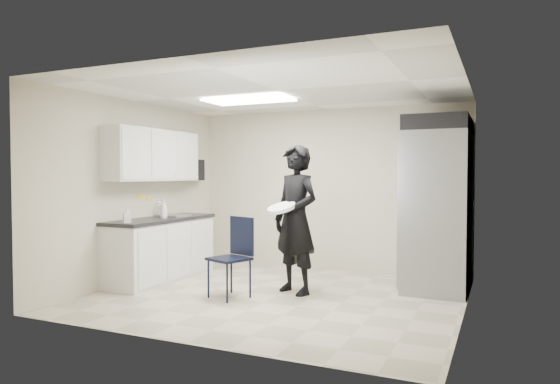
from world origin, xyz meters
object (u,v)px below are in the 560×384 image
at_px(folding_chair, 229,259).
at_px(man_tuxedo, 296,219).
at_px(commercial_fridge, 438,211).
at_px(lower_counter, 161,250).

height_order(folding_chair, man_tuxedo, man_tuxedo).
distance_m(commercial_fridge, folding_chair, 2.89).
bearing_deg(lower_counter, man_tuxedo, 0.68).
bearing_deg(commercial_fridge, lower_counter, -164.12).
bearing_deg(commercial_fridge, folding_chair, -145.09).
height_order(lower_counter, man_tuxedo, man_tuxedo).
xyz_separation_m(commercial_fridge, man_tuxedo, (-1.66, -1.05, -0.09)).
xyz_separation_m(folding_chair, man_tuxedo, (0.66, 0.57, 0.48)).
xyz_separation_m(commercial_fridge, folding_chair, (-2.32, -1.62, -0.56)).
bearing_deg(folding_chair, lower_counter, -179.71).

